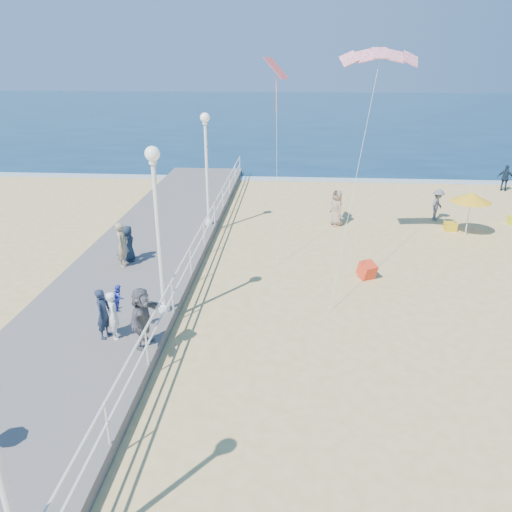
# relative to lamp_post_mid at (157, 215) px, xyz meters

# --- Properties ---
(ground) EXTENTS (160.00, 160.00, 0.00)m
(ground) POSITION_rel_lamp_post_mid_xyz_m (5.35, 0.00, -3.66)
(ground) COLOR #E3C377
(ground) RESTS_ON ground
(ocean) EXTENTS (160.00, 90.00, 0.05)m
(ocean) POSITION_rel_lamp_post_mid_xyz_m (5.35, 65.00, -3.65)
(ocean) COLOR #0B2946
(ocean) RESTS_ON ground
(surf_line) EXTENTS (160.00, 1.20, 0.04)m
(surf_line) POSITION_rel_lamp_post_mid_xyz_m (5.35, 20.50, -3.63)
(surf_line) COLOR silver
(surf_line) RESTS_ON ground
(boardwalk) EXTENTS (5.00, 44.00, 0.40)m
(boardwalk) POSITION_rel_lamp_post_mid_xyz_m (-2.15, 0.00, -3.46)
(boardwalk) COLOR slate
(boardwalk) RESTS_ON ground
(railing) EXTENTS (0.05, 42.00, 0.55)m
(railing) POSITION_rel_lamp_post_mid_xyz_m (0.30, 0.00, -2.41)
(railing) COLOR white
(railing) RESTS_ON boardwalk
(lamp_post_mid) EXTENTS (0.44, 0.44, 5.32)m
(lamp_post_mid) POSITION_rel_lamp_post_mid_xyz_m (0.00, 0.00, 0.00)
(lamp_post_mid) COLOR white
(lamp_post_mid) RESTS_ON boardwalk
(lamp_post_far) EXTENTS (0.44, 0.44, 5.32)m
(lamp_post_far) POSITION_rel_lamp_post_mid_xyz_m (0.00, 9.00, 0.00)
(lamp_post_far) COLOR white
(lamp_post_far) RESTS_ON boardwalk
(woman_holding_toddler) EXTENTS (0.45, 0.60, 1.47)m
(woman_holding_toddler) POSITION_rel_lamp_post_mid_xyz_m (-1.00, -1.73, -2.53)
(woman_holding_toddler) COLOR white
(woman_holding_toddler) RESTS_ON boardwalk
(toddler_held) EXTENTS (0.37, 0.43, 0.78)m
(toddler_held) POSITION_rel_lamp_post_mid_xyz_m (-0.85, -1.58, -2.02)
(toddler_held) COLOR blue
(toddler_held) RESTS_ON boardwalk
(spectator_0) EXTENTS (0.43, 0.60, 1.54)m
(spectator_0) POSITION_rel_lamp_post_mid_xyz_m (-1.32, -1.72, -2.49)
(spectator_0) COLOR #1A253A
(spectator_0) RESTS_ON boardwalk
(spectator_4) EXTENTS (0.62, 0.81, 1.47)m
(spectator_4) POSITION_rel_lamp_post_mid_xyz_m (-2.44, 4.12, -2.52)
(spectator_4) COLOR #192638
(spectator_4) RESTS_ON boardwalk
(spectator_5) EXTENTS (0.79, 1.73, 1.80)m
(spectator_5) POSITION_rel_lamp_post_mid_xyz_m (-0.05, -2.09, -2.36)
(spectator_5) COLOR #5E5E63
(spectator_5) RESTS_ON boardwalk
(spectator_6) EXTENTS (0.43, 0.66, 1.79)m
(spectator_6) POSITION_rel_lamp_post_mid_xyz_m (-2.47, 3.53, -2.37)
(spectator_6) COLOR #9C8C6C
(spectator_6) RESTS_ON boardwalk
(beach_walker_a) EXTENTS (1.10, 1.24, 1.66)m
(beach_walker_a) POSITION_rel_lamp_post_mid_xyz_m (11.69, 11.74, -2.83)
(beach_walker_a) COLOR slate
(beach_walker_a) RESTS_ON ground
(beach_walker_b) EXTENTS (1.05, 0.83, 1.66)m
(beach_walker_b) POSITION_rel_lamp_post_mid_xyz_m (17.66, 18.36, -2.83)
(beach_walker_b) COLOR #1A2839
(beach_walker_b) RESTS_ON ground
(beach_walker_c) EXTENTS (0.89, 1.06, 1.84)m
(beach_walker_c) POSITION_rel_lamp_post_mid_xyz_m (6.35, 10.54, -2.74)
(beach_walker_c) COLOR gray
(beach_walker_c) RESTS_ON ground
(box_kite) EXTENTS (0.82, 0.89, 0.74)m
(box_kite) POSITION_rel_lamp_post_mid_xyz_m (7.04, 3.90, -3.36)
(box_kite) COLOR red
(box_kite) RESTS_ON ground
(beach_umbrella) EXTENTS (1.90, 1.90, 2.14)m
(beach_umbrella) POSITION_rel_lamp_post_mid_xyz_m (12.50, 9.36, -1.75)
(beach_umbrella) COLOR white
(beach_umbrella) RESTS_ON ground
(beach_chair_left) EXTENTS (0.55, 0.55, 0.40)m
(beach_chair_left) POSITION_rel_lamp_post_mid_xyz_m (11.98, 10.12, -3.46)
(beach_chair_left) COLOR gold
(beach_chair_left) RESTS_ON ground
(kite_parafoil) EXTENTS (2.97, 0.94, 0.65)m
(kite_parafoil) POSITION_rel_lamp_post_mid_xyz_m (7.20, 6.30, 4.54)
(kite_parafoil) COLOR red
(kite_diamond_pink) EXTENTS (1.03, 1.26, 0.81)m
(kite_diamond_pink) POSITION_rel_lamp_post_mid_xyz_m (3.28, 7.22, 3.99)
(kite_diamond_pink) COLOR #EB5756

